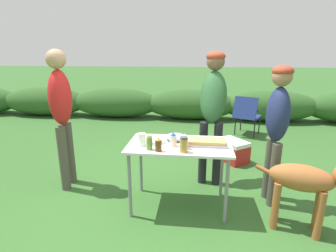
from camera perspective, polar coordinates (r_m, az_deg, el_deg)
The scene contains 18 objects.
ground_plane at distance 3.13m, azimuth 2.34°, elevation -16.76°, with size 60.00×60.00×0.00m, color #336028.
shrub_hedge at distance 6.85m, azimuth 4.90°, elevation 4.73°, with size 14.40×0.90×0.77m.
folding_table at distance 2.83m, azimuth 2.49°, elevation -5.37°, with size 1.10×0.64×0.74m.
food_tray at distance 2.81m, azimuth 8.41°, elevation -3.51°, with size 0.44×0.23×0.06m.
plate_stack at distance 2.85m, azimuth -2.95°, elevation -3.21°, with size 0.21×0.21×0.04m, color white.
mixing_bowl at distance 2.91m, azimuth 1.69°, elevation -2.41°, with size 0.23×0.23×0.08m, color #99B2CC.
paper_cup_stack at distance 2.74m, azimuth -5.73°, elevation -2.96°, with size 0.08×0.08×0.14m, color white.
ketchup_bottle at distance 2.65m, azimuth 3.71°, elevation -3.39°, with size 0.06×0.06×0.16m.
relish_jar at distance 2.63m, azimuth -4.08°, elevation -3.65°, with size 0.06×0.06×0.15m.
mayo_bottle at distance 2.72m, azimuth 1.15°, elevation -3.01°, with size 0.07×0.07×0.15m.
spice_jar at distance 2.56m, azimuth 3.45°, elevation -4.07°, with size 0.08×0.08×0.16m.
beer_bottle at distance 2.58m, azimuth -2.11°, elevation -4.04°, with size 0.07×0.07×0.15m.
standing_person_in_gray_fleece at distance 3.40m, azimuth 9.81°, elevation 5.49°, with size 0.39×0.52×1.70m.
standing_person_in_olive_jacket at distance 3.06m, azimuth 22.68°, elevation 1.20°, with size 0.26×0.34×1.56m.
standing_person_in_red_jacket at distance 3.43m, azimuth -22.23°, elevation 3.91°, with size 0.28×0.37×1.72m.
dog at distance 2.82m, azimuth 27.98°, elevation -10.83°, with size 0.88×0.42×0.74m.
camp_chair_green_behind_table at distance 5.64m, azimuth 16.80°, elevation 2.61°, with size 0.67×0.73×0.83m.
cooler_box at distance 4.33m, azimuth 13.81°, elevation -5.21°, with size 0.54×0.58×0.34m.
Camera 1 is at (0.18, -2.64, 1.68)m, focal length 28.00 mm.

